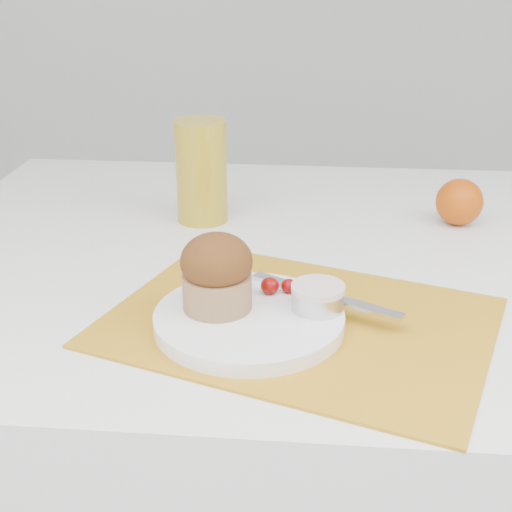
# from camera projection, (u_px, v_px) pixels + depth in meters

# --- Properties ---
(table) EXTENTS (1.20, 0.80, 0.75)m
(table) POSITION_uv_depth(u_px,v_px,m) (341.00, 477.00, 1.09)
(table) COLOR white
(table) RESTS_ON ground
(placemat) EXTENTS (0.47, 0.41, 0.00)m
(placemat) POSITION_uv_depth(u_px,v_px,m) (299.00, 322.00, 0.77)
(placemat) COLOR #C5881B
(placemat) RESTS_ON table
(plate) EXTENTS (0.23, 0.23, 0.02)m
(plate) POSITION_uv_depth(u_px,v_px,m) (249.00, 320.00, 0.75)
(plate) COLOR white
(plate) RESTS_ON placemat
(ramekin) EXTENTS (0.07, 0.07, 0.02)m
(ramekin) POSITION_uv_depth(u_px,v_px,m) (318.00, 299.00, 0.75)
(ramekin) COLOR silver
(ramekin) RESTS_ON plate
(cream) EXTENTS (0.06, 0.06, 0.01)m
(cream) POSITION_uv_depth(u_px,v_px,m) (318.00, 288.00, 0.75)
(cream) COLOR silver
(cream) RESTS_ON ramekin
(raspberry_near) EXTENTS (0.02, 0.02, 0.02)m
(raspberry_near) POSITION_uv_depth(u_px,v_px,m) (270.00, 286.00, 0.79)
(raspberry_near) COLOR #590402
(raspberry_near) RESTS_ON plate
(raspberry_far) EXTENTS (0.02, 0.02, 0.02)m
(raspberry_far) POSITION_uv_depth(u_px,v_px,m) (289.00, 286.00, 0.79)
(raspberry_far) COLOR #5A0202
(raspberry_far) RESTS_ON plate
(butter_knife) EXTENTS (0.17, 0.10, 0.00)m
(butter_knife) POSITION_uv_depth(u_px,v_px,m) (324.00, 295.00, 0.78)
(butter_knife) COLOR #BBBCC4
(butter_knife) RESTS_ON plate
(orange) EXTENTS (0.07, 0.07, 0.07)m
(orange) POSITION_uv_depth(u_px,v_px,m) (459.00, 202.00, 1.03)
(orange) COLOR #BF4906
(orange) RESTS_ON table
(juice_glass) EXTENTS (0.09, 0.09, 0.15)m
(juice_glass) POSITION_uv_depth(u_px,v_px,m) (202.00, 171.00, 1.03)
(juice_glass) COLOR gold
(juice_glass) RESTS_ON table
(muffin) EXTENTS (0.09, 0.09, 0.08)m
(muffin) POSITION_uv_depth(u_px,v_px,m) (217.00, 273.00, 0.74)
(muffin) COLOR #A67B50
(muffin) RESTS_ON plate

